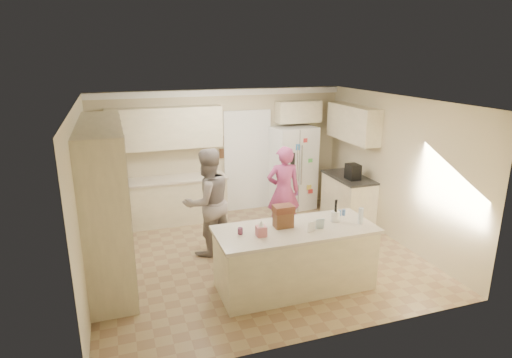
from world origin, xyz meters
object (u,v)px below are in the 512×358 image
object	(u,v)px
tissue_box	(261,231)
teen_boy	(208,202)
teen_girl	(283,191)
refrigerator	(292,168)
utensil_crock	(335,216)
coffee_maker	(353,172)
dollhouse_body	(283,219)
island_base	(295,259)

from	to	relation	value
tissue_box	teen_boy	distance (m)	1.65
teen_boy	teen_girl	distance (m)	1.53
refrigerator	utensil_crock	distance (m)	3.16
teen_girl	coffee_maker	bearing A→B (deg)	-167.74
utensil_crock	dollhouse_body	world-z (taller)	dollhouse_body
utensil_crock	teen_boy	bearing A→B (deg)	137.45
utensil_crock	teen_boy	xyz separation A→B (m)	(-1.58, 1.45, -0.09)
teen_girl	refrigerator	bearing A→B (deg)	-110.19
coffee_maker	island_base	size ratio (longest dim) A/B	0.14
refrigerator	island_base	distance (m)	3.43
dollhouse_body	utensil_crock	bearing A→B (deg)	-3.58
refrigerator	dollhouse_body	world-z (taller)	refrigerator
utensil_crock	dollhouse_body	xyz separation A→B (m)	(-0.80, 0.05, 0.04)
utensil_crock	island_base	bearing A→B (deg)	-175.60
teen_boy	utensil_crock	bearing A→B (deg)	118.68
teen_girl	tissue_box	bearing A→B (deg)	69.29
teen_boy	refrigerator	bearing A→B (deg)	-162.58
utensil_crock	refrigerator	bearing A→B (deg)	78.10
utensil_crock	dollhouse_body	distance (m)	0.80
tissue_box	teen_girl	world-z (taller)	teen_girl
island_base	utensil_crock	distance (m)	0.86
refrigerator	island_base	xyz separation A→B (m)	(-1.30, -3.14, -0.46)
coffee_maker	dollhouse_body	size ratio (longest dim) A/B	1.15
utensil_crock	dollhouse_body	bearing A→B (deg)	176.42
teen_boy	tissue_box	bearing A→B (deg)	84.65
coffee_maker	teen_boy	size ratio (longest dim) A/B	0.16
island_base	coffee_maker	bearing A→B (deg)	42.83
refrigerator	island_base	bearing A→B (deg)	-119.88
utensil_crock	teen_girl	distance (m)	1.78
utensil_crock	teen_girl	xyz separation A→B (m)	(-0.09, 1.77, -0.15)
refrigerator	teen_boy	size ratio (longest dim) A/B	0.99
coffee_maker	island_base	xyz separation A→B (m)	(-2.05, -1.90, -0.63)
refrigerator	teen_boy	xyz separation A→B (m)	(-2.23, -1.63, 0.01)
dollhouse_body	teen_boy	distance (m)	1.61
refrigerator	teen_girl	size ratio (longest dim) A/B	1.06
utensil_crock	tissue_box	world-z (taller)	utensil_crock
tissue_box	dollhouse_body	distance (m)	0.45
coffee_maker	utensil_crock	distance (m)	2.32
island_base	tissue_box	xyz separation A→B (m)	(-0.55, -0.10, 0.56)
island_base	teen_boy	size ratio (longest dim) A/B	1.21
utensil_crock	teen_boy	size ratio (longest dim) A/B	0.08
coffee_maker	teen_girl	size ratio (longest dim) A/B	0.18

